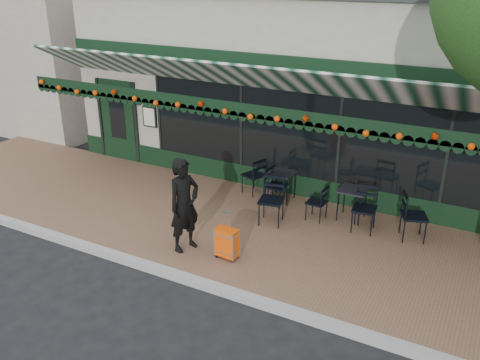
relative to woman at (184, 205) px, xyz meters
The scene contains 15 objects.
ground 1.35m from the woman, 56.80° to the right, with size 80.00×80.00×0.00m, color black.
sidewalk 1.69m from the woman, 70.59° to the left, with size 18.00×4.00×0.15m, color brown.
curb 1.33m from the woman, 59.58° to the right, with size 18.00×0.16×0.15m, color #9E9E99.
restaurant_building 7.25m from the woman, 86.33° to the left, with size 12.00×9.60×4.50m.
neighbor_building_left 14.57m from the woman, 149.80° to the left, with size 12.00×8.00×4.80m, color #ACA497.
woman is the anchor object (origin of this frame).
suitcase 1.05m from the woman, ahead, with size 0.42×0.25×0.93m.
cafe_table_a 3.61m from the woman, 48.01° to the left, with size 0.56×0.56×0.69m.
cafe_table_b 2.97m from the woman, 76.08° to the left, with size 0.55×0.55×0.68m.
chair_a_left 2.94m from the woman, 52.51° to the left, with size 0.39×0.39×0.78m, color black, non-canonical shape.
chair_a_right 4.44m from the woman, 32.77° to the left, with size 0.49×0.49×0.97m, color black, non-canonical shape.
chair_a_front 3.62m from the woman, 39.38° to the left, with size 0.47×0.47×0.94m, color black, non-canonical shape.
chair_b_left 2.93m from the woman, 90.57° to the left, with size 0.44×0.44×0.89m, color black, non-canonical shape.
chair_b_right 2.71m from the woman, 74.57° to the left, with size 0.43×0.43×0.87m, color black, non-canonical shape.
chair_b_front 2.01m from the woman, 59.77° to the left, with size 0.50×0.50×1.01m, color black, non-canonical shape.
Camera 1 is at (4.42, -6.25, 5.10)m, focal length 38.00 mm.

